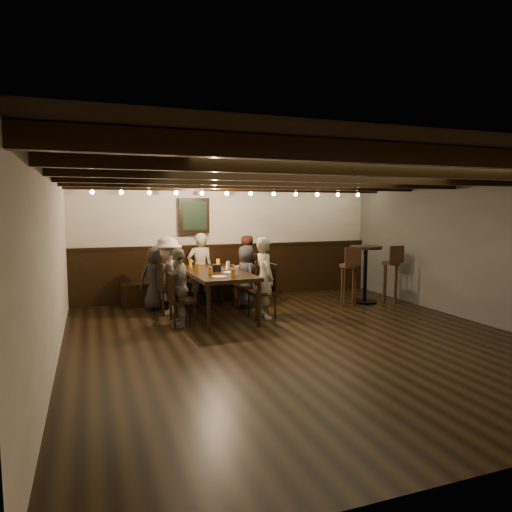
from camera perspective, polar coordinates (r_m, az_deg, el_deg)
name	(u,v)px	position (r m, az deg, el deg)	size (l,w,h in m)	color
room	(235,253)	(8.48, -2.59, 0.39)	(7.00, 7.00, 7.00)	black
dining_table	(215,275)	(8.06, -5.09, -2.36)	(1.03, 2.16, 0.80)	black
chair_left_near	(170,298)	(8.39, -10.68, -5.19)	(0.44, 0.44, 0.94)	black
chair_left_far	(181,310)	(7.54, -9.32, -6.63)	(0.41, 0.41, 0.86)	black
chair_right_near	(245,293)	(8.78, -1.41, -4.68)	(0.42, 0.42, 0.90)	black
chair_right_far	(263,301)	(7.96, 0.88, -5.69)	(0.45, 0.45, 0.95)	black
person_bench_left	(155,278)	(8.75, -12.46, -2.73)	(0.58, 0.38, 1.19)	#252528
person_bench_centre	(200,269)	(9.06, -7.01, -1.60)	(0.52, 0.34, 1.42)	gray
person_bench_right	(245,269)	(9.20, -1.34, -1.64)	(0.66, 0.51, 1.36)	brown
person_left_near	(168,275)	(8.32, -10.94, -2.41)	(0.91, 0.52, 1.40)	#B6A09A
person_left_far	(179,287)	(7.46, -9.61, -3.88)	(0.74, 0.31, 1.27)	gray
person_right_near	(246,276)	(8.74, -1.22, -2.56)	(0.59, 0.38, 1.20)	#29292B
person_right_far	(265,278)	(7.90, 1.09, -2.73)	(0.51, 0.34, 1.41)	#A09B87
pint_a	(190,263)	(8.64, -8.22, -0.93)	(0.07, 0.07, 0.14)	#BF7219
pint_b	(218,262)	(8.73, -4.76, -0.81)	(0.07, 0.07, 0.14)	#BF7219
pint_c	(197,267)	(8.06, -7.35, -1.41)	(0.07, 0.07, 0.14)	#BF7219
pint_d	(228,265)	(8.32, -3.52, -1.14)	(0.07, 0.07, 0.14)	silver
pint_e	(211,271)	(7.55, -5.71, -1.89)	(0.07, 0.07, 0.14)	#BF7219
pint_f	(237,271)	(7.58, -2.45, -1.83)	(0.07, 0.07, 0.14)	silver
pint_g	(233,273)	(7.30, -2.90, -2.14)	(0.07, 0.07, 0.14)	#BF7219
plate_near	(219,277)	(7.34, -4.63, -2.60)	(0.24, 0.24, 0.01)	white
plate_far	(231,272)	(7.82, -3.19, -2.06)	(0.24, 0.24, 0.01)	white
condiment_caddy	(216,268)	(7.99, -4.99, -1.52)	(0.15, 0.10, 0.12)	black
candle	(217,267)	(8.37, -4.90, -1.42)	(0.05, 0.05, 0.05)	beige
high_top_table	(365,266)	(9.39, 13.51, -1.18)	(0.65, 0.65, 1.15)	black
bar_stool_left	(349,285)	(9.00, 11.52, -3.52)	(0.37, 0.39, 1.17)	#321E0F
bar_stool_right	(391,281)	(9.59, 16.48, -3.05)	(0.37, 0.37, 1.17)	#321E0F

